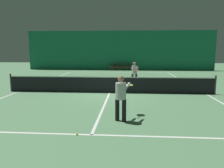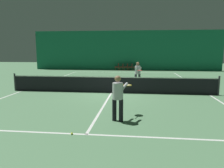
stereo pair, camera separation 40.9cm
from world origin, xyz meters
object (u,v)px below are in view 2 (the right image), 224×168
at_px(player_far, 138,72).
at_px(tennis_ball, 72,134).
at_px(courtside_chair_3, 131,66).
at_px(tennis_net, 111,84).
at_px(player_near, 118,95).
at_px(courtside_chair_2, 126,66).
at_px(courtside_chair_4, 136,67).
at_px(courtside_chair_0, 117,66).
at_px(courtside_chair_1, 122,66).

distance_m(player_far, tennis_ball, 9.51).
bearing_deg(courtside_chair_3, tennis_net, -2.95).
bearing_deg(courtside_chair_3, player_near, 0.28).
distance_m(courtside_chair_2, tennis_ball, 20.69).
height_order(courtside_chair_2, tennis_ball, courtside_chair_2).
bearing_deg(courtside_chair_4, tennis_ball, -4.73).
bearing_deg(courtside_chair_0, courtside_chair_1, 90.00).
distance_m(courtside_chair_0, courtside_chair_3, 1.67).
relative_size(tennis_net, player_near, 7.44).
distance_m(tennis_net, courtside_chair_1, 14.22).
xyz_separation_m(player_far, tennis_ball, (-1.93, -9.26, -0.93)).
bearing_deg(courtside_chair_1, courtside_chair_3, 90.00).
bearing_deg(tennis_ball, tennis_net, 86.26).
bearing_deg(tennis_ball, courtside_chair_0, 91.42).
bearing_deg(tennis_ball, player_near, 49.17).
xyz_separation_m(tennis_net, tennis_ball, (-0.42, -6.46, -0.48)).
height_order(player_far, courtside_chair_4, player_far).
bearing_deg(courtside_chair_3, courtside_chair_2, -90.00).
bearing_deg(courtside_chair_4, courtside_chair_0, -90.00).
bearing_deg(player_far, player_near, -12.67).
distance_m(tennis_net, courtside_chair_0, 14.25).
relative_size(courtside_chair_2, courtside_chair_3, 1.00).
distance_m(courtside_chair_2, courtside_chair_4, 1.11).
height_order(courtside_chair_0, courtside_chair_1, same).
distance_m(tennis_net, tennis_ball, 6.49).
height_order(player_near, courtside_chair_0, player_near).
distance_m(courtside_chair_0, courtside_chair_1, 0.56).
bearing_deg(courtside_chair_2, courtside_chair_0, -90.00).
relative_size(courtside_chair_0, courtside_chair_4, 1.00).
relative_size(player_near, player_far, 0.98).
bearing_deg(courtside_chair_1, courtside_chair_2, 90.00).
distance_m(player_far, courtside_chair_4, 11.43).
bearing_deg(player_near, player_far, 12.16).
xyz_separation_m(player_far, courtside_chair_3, (-0.78, 11.42, -0.47)).
distance_m(courtside_chair_2, courtside_chair_3, 0.56).
relative_size(tennis_net, courtside_chair_2, 14.29).
bearing_deg(tennis_net, tennis_ball, -93.74).
relative_size(tennis_net, courtside_chair_3, 14.29).
xyz_separation_m(tennis_net, player_near, (0.83, -5.02, 0.43)).
bearing_deg(courtside_chair_0, tennis_net, 3.76).
bearing_deg(courtside_chair_3, player_far, 3.90).
distance_m(player_near, tennis_ball, 2.11).
xyz_separation_m(player_near, courtside_chair_4, (0.46, 19.23, -0.46)).
relative_size(courtside_chair_1, courtside_chair_4, 1.00).
relative_size(courtside_chair_1, courtside_chair_2, 1.00).
bearing_deg(courtside_chair_1, courtside_chair_0, -90.00).
distance_m(player_far, courtside_chair_3, 11.45).
height_order(player_near, courtside_chair_4, player_near).
height_order(player_near, courtside_chair_3, player_near).
xyz_separation_m(courtside_chair_1, courtside_chair_2, (0.56, 0.00, 0.00)).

